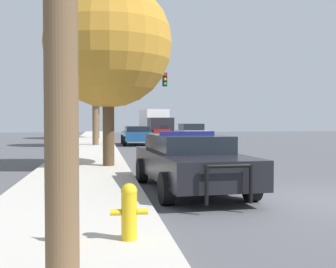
{
  "coord_description": "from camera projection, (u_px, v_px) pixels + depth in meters",
  "views": [
    {
      "loc": [
        -4.54,
        -8.29,
        1.68
      ],
      "look_at": [
        -0.3,
        18.02,
        0.85
      ],
      "focal_mm": 45.0,
      "sensor_mm": 36.0,
      "label": 1
    }
  ],
  "objects": [
    {
      "name": "fire_hydrant",
      "position": [
        129.0,
        210.0,
        5.47
      ],
      "size": [
        0.49,
        0.22,
        0.74
      ],
      "color": "gold",
      "rests_on": "sidewalk_left"
    },
    {
      "name": "car_background_distant",
      "position": [
        159.0,
        130.0,
        44.05
      ],
      "size": [
        2.01,
        4.63,
        1.24
      ],
      "rotation": [
        0.0,
        0.0,
        0.02
      ],
      "color": "maroon",
      "rests_on": "ground_plane"
    },
    {
      "name": "traffic_light",
      "position": [
        133.0,
        91.0,
        27.7
      ],
      "size": [
        3.98,
        0.35,
        4.91
      ],
      "color": "#424247",
      "rests_on": "sidewalk_left"
    },
    {
      "name": "tree_sidewalk_mid",
      "position": [
        95.0,
        70.0,
        26.94
      ],
      "size": [
        3.7,
        3.7,
        6.69
      ],
      "color": "brown",
      "rests_on": "sidewalk_left"
    },
    {
      "name": "tree_sidewalk_far",
      "position": [
        97.0,
        78.0,
        38.44
      ],
      "size": [
        4.79,
        4.79,
        7.86
      ],
      "color": "brown",
      "rests_on": "sidewalk_left"
    },
    {
      "name": "car_background_midblock",
      "position": [
        137.0,
        135.0,
        29.39
      ],
      "size": [
        2.03,
        4.52,
        1.31
      ],
      "rotation": [
        0.0,
        0.0,
        -0.0
      ],
      "color": "navy",
      "rests_on": "ground_plane"
    },
    {
      "name": "police_car",
      "position": [
        189.0,
        160.0,
        10.15
      ],
      "size": [
        2.3,
        5.23,
        1.43
      ],
      "rotation": [
        0.0,
        0.0,
        3.2
      ],
      "color": "black",
      "rests_on": "ground_plane"
    },
    {
      "name": "sidewalk_left",
      "position": [
        71.0,
        204.0,
        8.14
      ],
      "size": [
        3.0,
        110.0,
        0.13
      ],
      "color": "#BCB7AD",
      "rests_on": "ground_plane"
    },
    {
      "name": "tree_sidewalk_near",
      "position": [
        108.0,
        44.0,
        14.44
      ],
      "size": [
        4.4,
        4.4,
        6.4
      ],
      "color": "#4C3823",
      "rests_on": "sidewalk_left"
    },
    {
      "name": "box_truck",
      "position": [
        155.0,
        122.0,
        46.73
      ],
      "size": [
        3.04,
        7.77,
        2.94
      ],
      "rotation": [
        0.0,
        0.0,
        3.21
      ],
      "color": "black",
      "rests_on": "ground_plane"
    },
    {
      "name": "traffic_cone",
      "position": [
        66.0,
        217.0,
        5.35
      ],
      "size": [
        0.28,
        0.28,
        0.66
      ],
      "color": "orange",
      "rests_on": "sidewalk_left"
    },
    {
      "name": "car_background_oncoming",
      "position": [
        191.0,
        133.0,
        31.69
      ],
      "size": [
        2.04,
        4.34,
        1.47
      ],
      "rotation": [
        0.0,
        0.0,
        3.14
      ],
      "color": "#B7B7BC",
      "rests_on": "ground_plane"
    },
    {
      "name": "ground_plane",
      "position": [
        316.0,
        200.0,
        8.95
      ],
      "size": [
        110.0,
        110.0,
        0.0
      ],
      "primitive_type": "plane",
      "color": "#4F4F54"
    }
  ]
}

